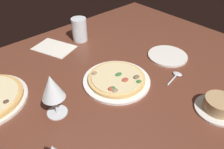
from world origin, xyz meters
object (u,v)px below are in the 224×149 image
at_px(water_glass, 80,31).
at_px(side_plate, 168,56).
at_px(pizza_main, 117,79).
at_px(wine_glass_near, 52,88).
at_px(ramekin_on_saucer, 218,106).
at_px(paper_menu, 54,48).
at_px(spoon, 176,75).

relative_size(water_glass, side_plate, 0.65).
xyz_separation_m(pizza_main, water_glass, (-0.09, -0.38, 0.04)).
height_order(wine_glass_near, side_plate, wine_glass_near).
height_order(pizza_main, ramekin_on_saucer, ramekin_on_saucer).
bearing_deg(paper_menu, pizza_main, 76.41).
xyz_separation_m(water_glass, spoon, (-0.11, 0.52, -0.05)).
xyz_separation_m(ramekin_on_saucer, spoon, (-0.06, -0.21, -0.02)).
distance_m(pizza_main, ramekin_on_saucer, 0.38).
bearing_deg(wine_glass_near, pizza_main, 176.96).
relative_size(pizza_main, water_glass, 2.26).
bearing_deg(pizza_main, wine_glass_near, -3.04).
bearing_deg(water_glass, ramekin_on_saucer, 94.44).
relative_size(pizza_main, side_plate, 1.48).
distance_m(paper_menu, spoon, 0.60).
bearing_deg(pizza_main, ramekin_on_saucer, 113.64).
bearing_deg(paper_menu, wine_glass_near, 40.40).
relative_size(ramekin_on_saucer, wine_glass_near, 0.93).
bearing_deg(water_glass, spoon, 102.13).
distance_m(pizza_main, spoon, 0.25).
distance_m(ramekin_on_saucer, wine_glass_near, 0.56).
height_order(side_plate, paper_menu, side_plate).
distance_m(pizza_main, water_glass, 0.40).
bearing_deg(wine_glass_near, side_plate, 176.03).
bearing_deg(water_glass, side_plate, 117.20).
height_order(pizza_main, wine_glass_near, wine_glass_near).
bearing_deg(spoon, wine_glass_near, -18.09).
bearing_deg(spoon, ramekin_on_saucer, 74.80).
bearing_deg(ramekin_on_saucer, water_glass, -85.56).
height_order(ramekin_on_saucer, side_plate, ramekin_on_saucer).
bearing_deg(spoon, paper_menu, -64.47).
bearing_deg(paper_menu, side_plate, 108.87).
bearing_deg(side_plate, pizza_main, -4.78).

